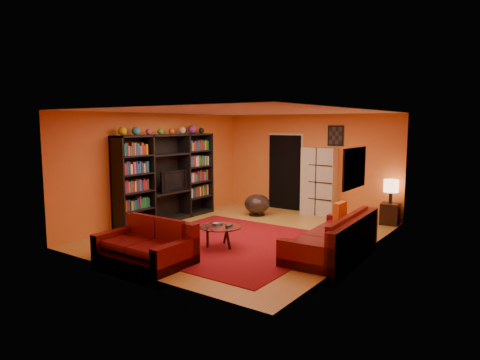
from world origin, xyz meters
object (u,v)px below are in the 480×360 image
Objects in this scene: side_table at (390,214)px; loveseat at (148,245)px; sofa at (337,239)px; table_lamp at (391,186)px; bowl_chair at (257,204)px; coffee_table at (220,229)px; entertainment_unit at (167,178)px; storage_cabinet at (319,181)px; tv at (172,181)px.

loveseat is at bearing -116.68° from side_table.
sofa is 2.98m from table_lamp.
bowl_chair is at bearing -162.83° from table_lamp.
loveseat reaches higher than coffee_table.
bowl_chair is (-2.99, 1.96, 0.01)m from sofa.
coffee_table is at bearing -70.31° from bowl_chair.
sofa is 3.58m from bowl_chair.
entertainment_unit is 5.30m from table_lamp.
storage_cabinet is (2.68, 2.80, -0.18)m from entertainment_unit.
side_table reaches higher than coffee_table.
side_table is (0.11, 2.91, -0.03)m from sofa.
side_table is at bearing -26.77° from loveseat.
bowl_chair is at bearing -39.08° from tv.
loveseat is at bearing -110.46° from coffee_table.
entertainment_unit reaches higher than tv.
sofa is at bearing -33.15° from bowl_chair.
table_lamp is at bearing 84.74° from sofa.
coffee_table is 4.37m from table_lamp.
entertainment_unit reaches higher than coffee_table.
side_table is at bearing 84.74° from sofa.
tv reaches higher than bowl_chair.
coffee_table is 3.02m from bowl_chair.
entertainment_unit is 3.74× the size of coffee_table.
coffee_table is at bearing -20.56° from loveseat.
tv is 3.21m from loveseat.
tv is (0.05, 0.10, -0.08)m from entertainment_unit.
sofa is 4.49× the size of table_lamp.
entertainment_unit is 4.51× the size of bowl_chair.
entertainment_unit reaches higher than table_lamp.
coffee_table is at bearing -115.64° from tv.
sofa is at bearing 24.09° from coffee_table.
table_lamp is (0.11, 2.91, 0.62)m from sofa.
tv is 5.25m from side_table.
coffee_table is 1.21× the size of bowl_chair.
tv is 1.10× the size of coffee_table.
entertainment_unit is 3.88m from storage_cabinet.
coffee_table is (-1.98, -0.88, 0.08)m from sofa.
tv is 2.72m from coffee_table.
sofa is 1.44× the size of storage_cabinet.
sofa is at bearing -92.10° from table_lamp.
storage_cabinet is 1.71m from bowl_chair.
bowl_chair is (1.42, 1.79, -0.76)m from entertainment_unit.
sofa is at bearing -62.43° from storage_cabinet.
sofa reaches higher than bowl_chair.
side_table is at bearing -135.00° from table_lamp.
storage_cabinet is 3.12× the size of table_lamp.
tv is 0.51× the size of storage_cabinet.
storage_cabinet is (2.63, 2.70, -0.10)m from tv.
table_lamp is at bearing 61.24° from coffee_table.
bowl_chair is (1.37, 1.69, -0.68)m from tv.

